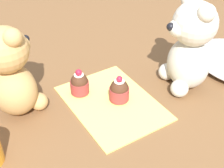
{
  "coord_description": "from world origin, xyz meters",
  "views": [
    {
      "loc": [
        0.47,
        -0.29,
        0.47
      ],
      "look_at": [
        0.0,
        0.0,
        0.06
      ],
      "focal_mm": 50.0,
      "sensor_mm": 36.0,
      "label": 1
    }
  ],
  "objects": [
    {
      "name": "ground_plane",
      "position": [
        0.0,
        0.0,
        0.0
      ],
      "size": [
        4.0,
        4.0,
        0.0
      ],
      "primitive_type": "plane",
      "color": "brown"
    },
    {
      "name": "cupcake_near_cream_bear",
      "position": [
        -0.0,
        0.02,
        0.03
      ],
      "size": [
        0.05,
        0.05,
        0.06
      ],
      "color": "#993333",
      "rests_on": "knitted_placemat"
    },
    {
      "name": "teddy_bear_tan",
      "position": [
        -0.09,
        -0.19,
        0.1
      ],
      "size": [
        0.13,
        0.13,
        0.21
      ],
      "rotation": [
        0.0,
        0.0,
        3.55
      ],
      "color": "tan",
      "rests_on": "ground_plane"
    },
    {
      "name": "knitted_placemat",
      "position": [
        0.0,
        0.0,
        0.0
      ],
      "size": [
        0.25,
        0.18,
        0.01
      ],
      "primitive_type": "cube",
      "color": "#E0D166",
      "rests_on": "ground_plane"
    },
    {
      "name": "cupcake_near_tan_bear",
      "position": [
        -0.07,
        -0.05,
        0.03
      ],
      "size": [
        0.04,
        0.04,
        0.06
      ],
      "color": "#993333",
      "rests_on": "knitted_placemat"
    },
    {
      "name": "teddy_bear_cream",
      "position": [
        0.03,
        0.19,
        0.11
      ],
      "size": [
        0.13,
        0.13,
        0.23
      ],
      "rotation": [
        0.0,
        0.0,
        -0.28
      ],
      "color": "beige",
      "rests_on": "ground_plane"
    }
  ]
}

